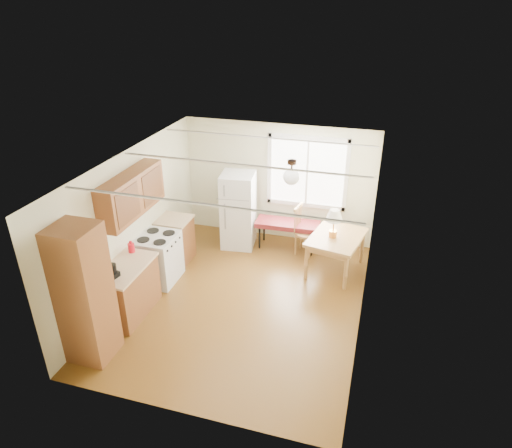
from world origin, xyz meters
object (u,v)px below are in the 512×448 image
at_px(chair, 302,227).
at_px(dining_table, 336,241).
at_px(bench, 288,225).
at_px(refrigerator, 238,210).

bearing_deg(chair, dining_table, -23.20).
bearing_deg(bench, dining_table, -31.44).
distance_m(dining_table, chair, 0.90).
bearing_deg(dining_table, chair, 158.47).
distance_m(refrigerator, chair, 1.34).
bearing_deg(refrigerator, dining_table, -19.35).
bearing_deg(dining_table, refrigerator, 179.11).
relative_size(bench, chair, 1.28).
relative_size(refrigerator, chair, 1.54).
xyz_separation_m(bench, dining_table, (1.07, -0.59, 0.10)).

